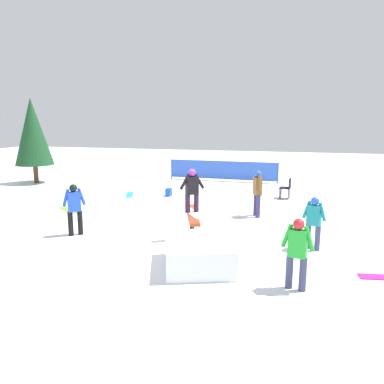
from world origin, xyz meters
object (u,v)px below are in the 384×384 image
at_px(bystander_green, 297,250).
at_px(loose_snowboard_cyan, 130,195).
at_px(bystander_blue, 74,207).
at_px(pine_tree_near, 33,132).
at_px(rail_feature, 192,217).
at_px(bystander_teal, 314,220).
at_px(main_rider_on_rail, 192,192).
at_px(backpack_on_snow, 169,192).
at_px(bystander_brown, 257,191).
at_px(loose_snowboard_lime, 69,210).
at_px(folding_chair, 286,189).

xyz_separation_m(bystander_green, loose_snowboard_cyan, (7.88, 7.17, -0.81)).
height_order(bystander_blue, pine_tree_near, pine_tree_near).
height_order(rail_feature, bystander_teal, bystander_teal).
distance_m(main_rider_on_rail, backpack_on_snow, 6.24).
bearing_deg(bystander_brown, backpack_on_snow, 36.43).
relative_size(bystander_brown, pine_tree_near, 0.36).
bearing_deg(pine_tree_near, bystander_green, -125.63).
xyz_separation_m(bystander_teal, bystander_blue, (-0.51, 6.64, 0.07)).
relative_size(loose_snowboard_lime, loose_snowboard_cyan, 1.01).
bearing_deg(backpack_on_snow, loose_snowboard_lime, 141.92).
relative_size(bystander_teal, folding_chair, 1.59).
xyz_separation_m(main_rider_on_rail, backpack_on_snow, (5.56, 2.57, -1.19)).
height_order(rail_feature, backpack_on_snow, rail_feature).
xyz_separation_m(rail_feature, bystander_brown, (3.01, -1.52, 0.27)).
bearing_deg(bystander_blue, bystander_teal, -36.06).
xyz_separation_m(backpack_on_snow, pine_tree_near, (1.44, 7.91, 2.52)).
bearing_deg(loose_snowboard_lime, pine_tree_near, 171.00).
xyz_separation_m(bystander_brown, backpack_on_snow, (2.55, 4.10, -0.74)).
height_order(rail_feature, bystander_green, bystander_green).
relative_size(bystander_teal, bystander_blue, 0.92).
distance_m(main_rider_on_rail, loose_snowboard_cyan, 7.02).
xyz_separation_m(main_rider_on_rail, pine_tree_near, (7.00, 10.48, 1.33)).
distance_m(loose_snowboard_cyan, pine_tree_near, 6.89).
relative_size(bystander_green, loose_snowboard_cyan, 1.14).
bearing_deg(rail_feature, bystander_teal, -109.59).
bearing_deg(bystander_brown, bystander_teal, -172.00).
bearing_deg(bystander_blue, bystander_brown, -4.72).
bearing_deg(loose_snowboard_lime, rail_feature, 13.76).
distance_m(bystander_teal, loose_snowboard_lime, 8.83).
height_order(bystander_blue, loose_snowboard_cyan, bystander_blue).
relative_size(bystander_green, pine_tree_near, 0.33).
bearing_deg(folding_chair, bystander_teal, 15.68).
height_order(main_rider_on_rail, bystander_green, main_rider_on_rail).
xyz_separation_m(bystander_teal, loose_snowboard_lime, (2.05, 8.55, -0.77)).
bearing_deg(loose_snowboard_cyan, bystander_green, -158.42).
xyz_separation_m(main_rider_on_rail, bystander_brown, (3.01, -1.52, -0.45)).
distance_m(bystander_teal, backpack_on_snow, 8.08).
distance_m(main_rider_on_rail, bystander_brown, 3.40).
relative_size(main_rider_on_rail, bystander_brown, 0.82).
height_order(main_rider_on_rail, backpack_on_snow, main_rider_on_rail).
height_order(bystander_teal, loose_snowboard_lime, bystander_teal).
height_order(bystander_teal, pine_tree_near, pine_tree_near).
relative_size(bystander_blue, loose_snowboard_cyan, 1.18).
xyz_separation_m(bystander_teal, bystander_brown, (3.02, 1.73, 0.12)).
bearing_deg(bystander_teal, main_rider_on_rail, 24.24).
relative_size(bystander_brown, folding_chair, 1.83).
bearing_deg(bystander_brown, loose_snowboard_cyan, 46.65).
height_order(bystander_blue, backpack_on_snow, bystander_blue).
relative_size(bystander_blue, pine_tree_near, 0.34).
height_order(bystander_green, folding_chair, bystander_green).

